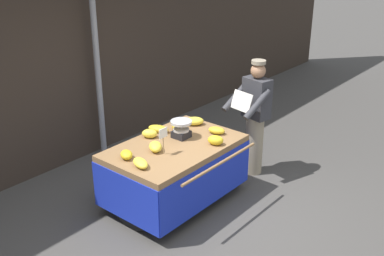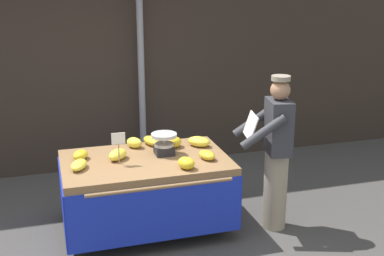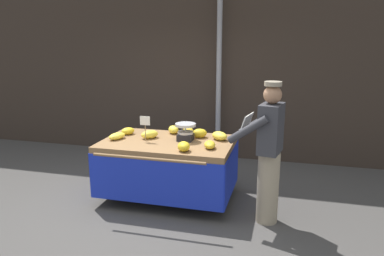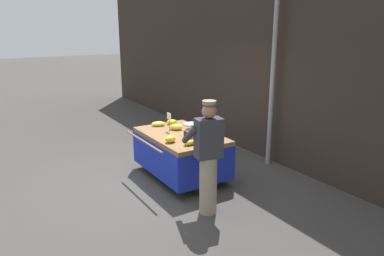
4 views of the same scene
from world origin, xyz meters
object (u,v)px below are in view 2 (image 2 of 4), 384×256
object	(u,v)px
weighing_scale	(164,144)
banana_bunch_1	(118,155)
banana_bunch_3	(207,155)
banana_bunch_7	(173,142)
banana_bunch_6	(80,155)
price_sign	(118,142)
banana_bunch_2	(152,141)
banana_cart	(146,178)
banana_bunch_0	(79,165)
street_pole	(141,52)
banana_bunch_4	(134,143)
vendor_person	(276,153)
banana_bunch_8	(199,142)
banana_bunch_5	(186,163)

from	to	relation	value
weighing_scale	banana_bunch_1	distance (m)	0.51
banana_bunch_3	banana_bunch_7	size ratio (longest dim) A/B	1.13
weighing_scale	banana_bunch_6	distance (m)	0.89
price_sign	banana_bunch_2	xyz separation A→B (m)	(0.45, 0.52, -0.20)
banana_cart	banana_bunch_0	distance (m)	0.75
street_pole	banana_bunch_2	xyz separation A→B (m)	(-0.17, -1.41, -0.81)
weighing_scale	banana_bunch_2	world-z (taller)	weighing_scale
banana_bunch_2	banana_bunch_6	size ratio (longest dim) A/B	1.48
banana_bunch_4	banana_bunch_2	bearing A→B (deg)	11.20
price_sign	banana_bunch_3	xyz separation A→B (m)	(0.91, -0.12, -0.20)
street_pole	banana_bunch_3	world-z (taller)	street_pole
banana_bunch_3	vendor_person	distance (m)	0.74
vendor_person	weighing_scale	bearing A→B (deg)	159.93
street_pole	banana_bunch_4	distance (m)	1.70
price_sign	banana_bunch_7	distance (m)	0.78
banana_bunch_1	banana_bunch_4	distance (m)	0.41
vendor_person	banana_bunch_7	bearing A→B (deg)	148.37
banana_bunch_4	banana_bunch_7	xyz separation A→B (m)	(0.42, -0.12, 0.00)
price_sign	banana_bunch_3	bearing A→B (deg)	-7.28
banana_bunch_4	banana_bunch_8	size ratio (longest dim) A/B	0.76
banana_bunch_4	vendor_person	xyz separation A→B (m)	(1.40, -0.73, -0.02)
banana_cart	banana_bunch_3	world-z (taller)	banana_bunch_3
banana_bunch_4	weighing_scale	bearing A→B (deg)	-49.20
banana_bunch_5	banana_bunch_8	world-z (taller)	banana_bunch_5
banana_bunch_2	banana_bunch_5	world-z (taller)	banana_bunch_5
weighing_scale	vendor_person	world-z (taller)	vendor_person
banana_bunch_1	banana_bunch_5	bearing A→B (deg)	-36.33
weighing_scale	banana_bunch_4	xyz separation A→B (m)	(-0.27, 0.31, -0.06)
street_pole	banana_bunch_4	world-z (taller)	street_pole
banana_bunch_0	banana_bunch_7	xyz separation A→B (m)	(1.07, 0.37, 0.02)
banana_bunch_7	banana_bunch_5	bearing A→B (deg)	-93.32
banana_bunch_1	banana_bunch_6	size ratio (longest dim) A/B	1.25
street_pole	banana_bunch_2	size ratio (longest dim) A/B	11.44
banana_bunch_0	banana_bunch_6	bearing A→B (deg)	82.16
banana_bunch_3	banana_bunch_6	size ratio (longest dim) A/B	1.15
banana_bunch_5	banana_bunch_7	xyz separation A→B (m)	(0.04, 0.67, 0.00)
street_pole	banana_cart	xyz separation A→B (m)	(-0.34, -1.85, -1.08)
street_pole	price_sign	size ratio (longest dim) A/B	9.97
weighing_scale	banana_bunch_1	bearing A→B (deg)	-177.43
banana_bunch_2	banana_bunch_6	bearing A→B (deg)	-162.35
banana_bunch_1	banana_bunch_7	world-z (taller)	banana_bunch_7
banana_bunch_5	banana_bunch_7	bearing A→B (deg)	86.68
banana_bunch_1	banana_bunch_5	xyz separation A→B (m)	(0.62, -0.46, 0.00)
banana_bunch_2	banana_bunch_1	bearing A→B (deg)	-139.83
banana_bunch_4	banana_bunch_5	distance (m)	0.88
banana_bunch_6	street_pole	bearing A→B (deg)	59.19
banana_bunch_3	banana_bunch_4	size ratio (longest dim) A/B	1.14
street_pole	vendor_person	distance (m)	2.54
banana_bunch_3	banana_bunch_8	world-z (taller)	banana_bunch_8
price_sign	banana_bunch_4	size ratio (longest dim) A/B	1.68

